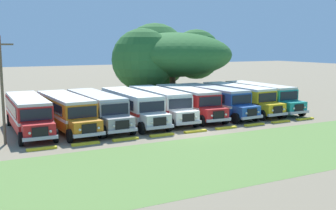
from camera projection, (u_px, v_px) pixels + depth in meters
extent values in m
plane|color=#84755B|center=(191.00, 131.00, 33.72)|extent=(220.00, 220.00, 0.00)
cube|color=olive|center=(250.00, 152.00, 27.05)|extent=(80.00, 10.56, 0.01)
cube|color=red|center=(28.00, 112.00, 33.49)|extent=(2.67, 9.24, 2.10)
cube|color=white|center=(28.00, 114.00, 33.51)|extent=(2.70, 9.27, 0.24)
cube|color=black|center=(43.00, 105.00, 34.24)|extent=(0.19, 8.00, 0.80)
cube|color=black|center=(10.00, 107.00, 33.12)|extent=(0.19, 8.00, 0.80)
cube|color=beige|center=(27.00, 98.00, 33.32)|extent=(2.59, 9.14, 0.22)
cube|color=red|center=(38.00, 130.00, 28.87)|extent=(2.23, 1.44, 1.05)
cube|color=black|center=(40.00, 132.00, 28.21)|extent=(1.10, 0.12, 0.70)
cube|color=#B7B7BC|center=(41.00, 138.00, 28.24)|extent=(2.40, 0.24, 0.24)
cube|color=black|center=(36.00, 115.00, 29.31)|extent=(2.20, 0.10, 0.84)
cube|color=white|center=(21.00, 106.00, 37.60)|extent=(0.90, 0.08, 1.30)
sphere|color=#EAE5C6|center=(51.00, 131.00, 28.47)|extent=(0.20, 0.20, 0.20)
sphere|color=#EAE5C6|center=(30.00, 133.00, 27.86)|extent=(0.20, 0.20, 0.20)
cylinder|color=black|center=(56.00, 136.00, 29.56)|extent=(0.30, 1.01, 1.00)
cylinder|color=black|center=(21.00, 139.00, 28.51)|extent=(0.30, 1.01, 1.00)
cylinder|color=black|center=(37.00, 118.00, 36.83)|extent=(0.30, 1.01, 1.00)
cylinder|color=black|center=(9.00, 120.00, 35.77)|extent=(0.30, 1.01, 1.00)
cube|color=orange|center=(65.00, 110.00, 34.42)|extent=(2.94, 9.31, 2.10)
cube|color=white|center=(65.00, 112.00, 34.44)|extent=(2.97, 9.33, 0.24)
cube|color=black|center=(78.00, 103.00, 35.23)|extent=(0.42, 7.99, 0.80)
cube|color=black|center=(48.00, 105.00, 33.97)|extent=(0.42, 7.99, 0.80)
cube|color=beige|center=(64.00, 97.00, 34.25)|extent=(2.85, 9.21, 0.22)
cube|color=orange|center=(86.00, 127.00, 29.96)|extent=(2.26, 1.50, 1.05)
cube|color=black|center=(89.00, 129.00, 29.33)|extent=(1.10, 0.15, 0.70)
cube|color=#B7B7BC|center=(90.00, 135.00, 29.35)|extent=(2.41, 0.31, 0.24)
cube|color=black|center=(82.00, 112.00, 30.38)|extent=(2.20, 0.16, 0.84)
cube|color=white|center=(51.00, 105.00, 38.38)|extent=(0.90, 0.10, 1.30)
sphere|color=#EAE5C6|center=(99.00, 128.00, 29.63)|extent=(0.20, 0.20, 0.20)
sphere|color=#EAE5C6|center=(80.00, 130.00, 28.93)|extent=(0.20, 0.20, 0.20)
cylinder|color=black|center=(101.00, 132.00, 30.72)|extent=(0.33, 1.01, 1.00)
cylinder|color=black|center=(70.00, 136.00, 29.53)|extent=(0.33, 1.01, 1.00)
cylinder|color=black|center=(69.00, 116.00, 37.73)|extent=(0.33, 1.01, 1.00)
cylinder|color=black|center=(42.00, 118.00, 36.54)|extent=(0.33, 1.01, 1.00)
cube|color=#9E9993|center=(95.00, 108.00, 35.83)|extent=(2.77, 9.27, 2.10)
cube|color=#282828|center=(95.00, 110.00, 35.85)|extent=(2.80, 9.29, 0.24)
cube|color=black|center=(108.00, 101.00, 36.63)|extent=(0.28, 8.00, 0.80)
cube|color=black|center=(80.00, 103.00, 35.40)|extent=(0.28, 8.00, 0.80)
cube|color=#B2B2B7|center=(95.00, 95.00, 35.66)|extent=(2.69, 9.17, 0.22)
cube|color=#9E9993|center=(119.00, 124.00, 31.33)|extent=(2.24, 1.46, 1.05)
cube|color=black|center=(122.00, 125.00, 30.68)|extent=(1.10, 0.13, 0.70)
cube|color=#B7B7BC|center=(123.00, 131.00, 30.71)|extent=(2.40, 0.27, 0.24)
cube|color=black|center=(115.00, 109.00, 31.76)|extent=(2.20, 0.12, 0.84)
cube|color=#282828|center=(80.00, 102.00, 39.83)|extent=(0.90, 0.09, 1.30)
sphere|color=#EAE5C6|center=(131.00, 124.00, 30.98)|extent=(0.20, 0.20, 0.20)
sphere|color=#EAE5C6|center=(114.00, 126.00, 30.30)|extent=(0.20, 0.20, 0.20)
cylinder|color=black|center=(133.00, 129.00, 32.07)|extent=(0.31, 1.01, 1.00)
cylinder|color=black|center=(103.00, 132.00, 30.91)|extent=(0.31, 1.01, 1.00)
cylinder|color=black|center=(97.00, 113.00, 39.15)|extent=(0.31, 1.01, 1.00)
cylinder|color=black|center=(73.00, 116.00, 37.99)|extent=(0.31, 1.01, 1.00)
cube|color=silver|center=(131.00, 105.00, 37.24)|extent=(2.52, 9.21, 2.10)
cube|color=red|center=(131.00, 107.00, 37.27)|extent=(2.55, 9.23, 0.24)
cube|color=black|center=(142.00, 99.00, 38.01)|extent=(0.06, 8.00, 0.80)
cube|color=black|center=(116.00, 100.00, 36.86)|extent=(0.06, 8.00, 0.80)
cube|color=silver|center=(130.00, 93.00, 37.07)|extent=(2.44, 9.11, 0.22)
cube|color=silver|center=(156.00, 121.00, 32.66)|extent=(2.20, 1.40, 1.05)
cube|color=black|center=(160.00, 122.00, 32.01)|extent=(1.10, 0.10, 0.70)
cube|color=#B7B7BC|center=(160.00, 127.00, 32.04)|extent=(2.40, 0.21, 0.24)
cube|color=black|center=(152.00, 107.00, 33.10)|extent=(2.20, 0.06, 0.84)
cube|color=red|center=(113.00, 100.00, 41.32)|extent=(0.90, 0.06, 1.30)
sphere|color=#EAE5C6|center=(168.00, 121.00, 32.28)|extent=(0.20, 0.20, 0.20)
sphere|color=#EAE5C6|center=(152.00, 123.00, 31.65)|extent=(0.20, 0.20, 0.20)
cylinder|color=black|center=(169.00, 125.00, 33.37)|extent=(0.28, 1.00, 1.00)
cylinder|color=black|center=(142.00, 128.00, 32.28)|extent=(0.28, 1.00, 1.00)
cylinder|color=black|center=(130.00, 111.00, 40.58)|extent=(0.28, 1.00, 1.00)
cylinder|color=black|center=(107.00, 113.00, 39.49)|extent=(0.28, 1.00, 1.00)
cube|color=silver|center=(158.00, 103.00, 39.04)|extent=(2.76, 9.27, 2.10)
cube|color=maroon|center=(158.00, 104.00, 39.07)|extent=(2.79, 9.29, 0.24)
cube|color=black|center=(169.00, 96.00, 39.78)|extent=(0.26, 8.00, 0.80)
cube|color=black|center=(145.00, 98.00, 38.69)|extent=(0.26, 8.00, 0.80)
cube|color=silver|center=(158.00, 90.00, 38.87)|extent=(2.67, 9.16, 0.22)
cube|color=silver|center=(184.00, 117.00, 34.40)|extent=(2.24, 1.46, 1.05)
cube|color=black|center=(188.00, 118.00, 33.74)|extent=(1.10, 0.13, 0.70)
cube|color=#B7B7BC|center=(189.00, 123.00, 33.77)|extent=(2.40, 0.27, 0.24)
cube|color=black|center=(181.00, 104.00, 34.85)|extent=(2.20, 0.12, 0.84)
cube|color=maroon|center=(140.00, 98.00, 43.17)|extent=(0.90, 0.09, 1.30)
sphere|color=#EAE5C6|center=(196.00, 117.00, 34.00)|extent=(0.20, 0.20, 0.20)
sphere|color=#EAE5C6|center=(181.00, 119.00, 33.39)|extent=(0.20, 0.20, 0.20)
cylinder|color=black|center=(196.00, 121.00, 35.08)|extent=(0.31, 1.01, 1.00)
cylinder|color=black|center=(171.00, 124.00, 34.05)|extent=(0.31, 1.01, 1.00)
cylinder|color=black|center=(157.00, 108.00, 42.38)|extent=(0.31, 1.01, 1.00)
cylinder|color=black|center=(135.00, 110.00, 41.35)|extent=(0.31, 1.01, 1.00)
cube|color=red|center=(186.00, 101.00, 40.38)|extent=(2.85, 9.29, 2.10)
cube|color=white|center=(186.00, 102.00, 40.40)|extent=(2.88, 9.31, 0.24)
cube|color=black|center=(196.00, 95.00, 41.11)|extent=(0.35, 8.00, 0.80)
cube|color=black|center=(173.00, 96.00, 40.04)|extent=(0.35, 8.00, 0.80)
cube|color=beige|center=(186.00, 89.00, 40.21)|extent=(2.77, 9.19, 0.22)
cube|color=red|center=(214.00, 114.00, 35.72)|extent=(2.25, 1.48, 1.05)
cube|color=black|center=(219.00, 115.00, 35.05)|extent=(1.10, 0.14, 0.70)
cube|color=#B7B7BC|center=(219.00, 120.00, 35.08)|extent=(2.41, 0.29, 0.24)
cube|color=black|center=(210.00, 101.00, 36.17)|extent=(2.20, 0.14, 0.84)
cube|color=white|center=(166.00, 96.00, 44.53)|extent=(0.90, 0.09, 1.30)
sphere|color=#EAE5C6|center=(226.00, 115.00, 35.30)|extent=(0.20, 0.20, 0.20)
sphere|color=#EAE5C6|center=(212.00, 116.00, 34.71)|extent=(0.20, 0.20, 0.20)
cylinder|color=black|center=(225.00, 119.00, 36.39)|extent=(0.32, 1.01, 1.00)
cylinder|color=black|center=(202.00, 121.00, 35.37)|extent=(0.32, 1.01, 1.00)
cylinder|color=black|center=(183.00, 106.00, 43.72)|extent=(0.32, 1.01, 1.00)
cylinder|color=black|center=(162.00, 108.00, 42.71)|extent=(0.32, 1.01, 1.00)
cube|color=#23519E|center=(211.00, 99.00, 41.42)|extent=(3.03, 9.33, 2.10)
cube|color=silver|center=(211.00, 101.00, 41.45)|extent=(3.06, 9.35, 0.24)
cube|color=black|center=(220.00, 93.00, 42.25)|extent=(0.50, 7.99, 0.80)
cube|color=black|center=(199.00, 95.00, 40.96)|extent=(0.50, 7.99, 0.80)
cube|color=#B2B2B7|center=(212.00, 88.00, 41.25)|extent=(2.94, 9.22, 0.22)
cube|color=#23519E|center=(247.00, 112.00, 37.00)|extent=(2.28, 1.52, 1.05)
cube|color=black|center=(252.00, 113.00, 36.36)|extent=(1.10, 0.16, 0.70)
cube|color=#B7B7BC|center=(252.00, 117.00, 36.39)|extent=(2.41, 0.34, 0.24)
cube|color=black|center=(242.00, 100.00, 37.42)|extent=(2.20, 0.19, 0.84)
cube|color=silver|center=(186.00, 95.00, 45.37)|extent=(0.90, 0.11, 1.30)
sphere|color=#EAE5C6|center=(258.00, 112.00, 36.68)|extent=(0.20, 0.20, 0.20)
sphere|color=#EAE5C6|center=(247.00, 113.00, 35.97)|extent=(0.20, 0.20, 0.20)
cylinder|color=black|center=(256.00, 116.00, 37.77)|extent=(0.34, 1.01, 1.00)
cylinder|color=black|center=(235.00, 118.00, 36.55)|extent=(0.34, 1.01, 1.00)
cylinder|color=black|center=(204.00, 105.00, 44.74)|extent=(0.34, 1.01, 1.00)
cylinder|color=black|center=(185.00, 107.00, 43.52)|extent=(0.34, 1.01, 1.00)
cube|color=yellow|center=(237.00, 97.00, 43.03)|extent=(2.76, 9.27, 2.10)
cube|color=black|center=(237.00, 99.00, 43.06)|extent=(2.79, 9.29, 0.24)
cube|color=black|center=(245.00, 92.00, 43.83)|extent=(0.26, 8.00, 0.80)
cube|color=black|center=(226.00, 93.00, 42.61)|extent=(0.26, 8.00, 0.80)
cube|color=silver|center=(237.00, 86.00, 42.86)|extent=(2.67, 9.16, 0.22)
cube|color=yellow|center=(272.00, 109.00, 38.53)|extent=(2.24, 1.46, 1.05)
cube|color=black|center=(278.00, 110.00, 37.88)|extent=(1.10, 0.13, 0.70)
cube|color=#B7B7BC|center=(278.00, 114.00, 37.91)|extent=(2.40, 0.27, 0.24)
cube|color=black|center=(268.00, 97.00, 38.96)|extent=(2.20, 0.12, 0.84)
cube|color=black|center=(212.00, 94.00, 47.04)|extent=(0.90, 0.09, 1.30)
sphere|color=#EAE5C6|center=(284.00, 109.00, 38.18)|extent=(0.20, 0.20, 0.20)
sphere|color=#EAE5C6|center=(273.00, 110.00, 37.50)|extent=(0.20, 0.20, 0.20)
cylinder|color=black|center=(281.00, 113.00, 39.27)|extent=(0.31, 1.01, 1.00)
cylinder|color=black|center=(262.00, 115.00, 38.11)|extent=(0.31, 1.01, 1.00)
cylinder|color=black|center=(228.00, 103.00, 46.35)|extent=(0.31, 1.01, 1.00)
cylinder|color=black|center=(211.00, 104.00, 45.20)|extent=(0.31, 1.01, 1.00)
cube|color=teal|center=(258.00, 96.00, 44.36)|extent=(2.60, 9.23, 2.10)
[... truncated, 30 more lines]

